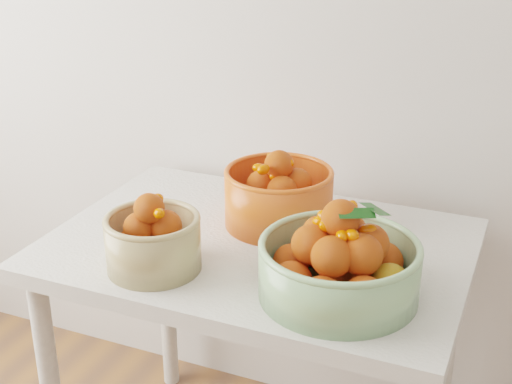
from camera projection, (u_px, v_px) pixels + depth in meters
table at (258, 276)px, 1.76m from camera, size 1.00×0.70×0.75m
bowl_cream at (153, 241)px, 1.58m from camera, size 0.22×0.22×0.18m
bowl_green at (340, 264)px, 1.47m from camera, size 0.38×0.38×0.22m
bowl_orange at (279, 196)px, 1.79m from camera, size 0.30×0.30×0.20m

